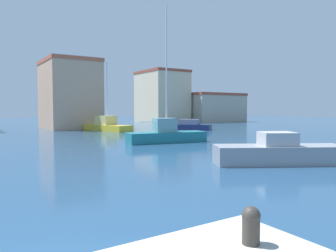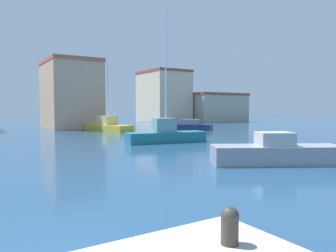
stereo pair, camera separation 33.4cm
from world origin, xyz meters
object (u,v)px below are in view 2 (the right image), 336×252
motorboat_navy_inner_mooring (186,126)px  mooring_bollard (230,224)px  motorboat_grey_outer_mooring (277,153)px  sailboat_teal_far_left (166,134)px  sailboat_yellow_distant_east (108,125)px

motorboat_navy_inner_mooring → mooring_bollard: bearing=-124.3°
mooring_bollard → motorboat_navy_inner_mooring: bearing=55.7°
motorboat_grey_outer_mooring → mooring_bollard: bearing=-143.3°
sailboat_teal_far_left → motorboat_navy_inner_mooring: bearing=48.9°
sailboat_teal_far_left → sailboat_yellow_distant_east: sailboat_teal_far_left is taller
sailboat_teal_far_left → sailboat_yellow_distant_east: size_ratio=1.33×
mooring_bollard → sailboat_teal_far_left: size_ratio=0.04×
sailboat_teal_far_left → mooring_bollard: bearing=-119.5°
sailboat_teal_far_left → motorboat_grey_outer_mooring: sailboat_teal_far_left is taller
motorboat_navy_inner_mooring → sailboat_yellow_distant_east: 10.32m
sailboat_teal_far_left → motorboat_navy_inner_mooring: sailboat_teal_far_left is taller
motorboat_grey_outer_mooring → sailboat_yellow_distant_east: bearing=86.5°
sailboat_teal_far_left → sailboat_yellow_distant_east: 16.06m
sailboat_teal_far_left → motorboat_grey_outer_mooring: size_ratio=1.69×
sailboat_yellow_distant_east → sailboat_teal_far_left: bearing=-94.0°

